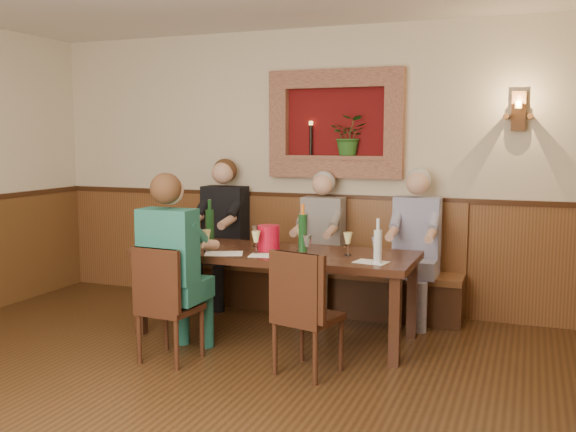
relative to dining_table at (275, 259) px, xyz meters
name	(u,v)px	position (x,y,z in m)	size (l,w,h in m)	color
ground_plane	(161,423)	(0.00, -1.85, -0.68)	(6.00, 6.00, 0.00)	#351F0E
room_shell	(153,107)	(0.00, -1.85, 1.21)	(6.04, 6.04, 2.82)	beige
wainscoting	(159,329)	(0.00, -1.85, -0.09)	(6.02, 6.02, 1.15)	brown
wall_niche	(339,128)	(0.24, 1.09, 1.13)	(1.36, 0.30, 1.06)	#5C0D0D
wall_sconce	(518,112)	(1.90, 1.08, 1.27)	(0.25, 0.20, 0.35)	brown
dining_table	(275,259)	(0.00, 0.00, 0.00)	(2.40, 0.90, 0.75)	#361C10
bench	(310,277)	(0.00, 0.94, -0.35)	(3.00, 0.45, 1.11)	#381E0F
chair_near_left	(169,327)	(-0.53, -0.87, -0.41)	(0.43, 0.43, 0.91)	#361C10
chair_near_right	(307,338)	(0.55, -0.75, -0.41)	(0.50, 0.50, 0.92)	#361C10
person_bench_left	(221,244)	(-0.94, 0.84, -0.05)	(0.45, 0.55, 1.50)	black
person_bench_mid	(320,255)	(0.14, 0.84, -0.10)	(0.41, 0.50, 1.39)	#544F4D
person_bench_right	(415,260)	(1.05, 0.84, -0.08)	(0.42, 0.52, 1.44)	navy
person_chair_front	(175,281)	(-0.53, -0.78, -0.07)	(0.43, 0.53, 1.46)	#1A4A5B
spittoon_bucket	(269,238)	(-0.06, 0.00, 0.18)	(0.19, 0.19, 0.22)	red
wine_bottle_green_a	(303,232)	(0.23, 0.05, 0.24)	(0.10, 0.10, 0.41)	#19471E
wine_bottle_green_b	(210,226)	(-0.68, 0.11, 0.24)	(0.09, 0.09, 0.41)	#19471E
water_bottle	(378,246)	(0.95, -0.24, 0.22)	(0.08, 0.08, 0.35)	silver
tasting_sheet_a	(185,248)	(-0.79, -0.15, 0.08)	(0.29, 0.21, 0.00)	white
tasting_sheet_b	(266,255)	(0.01, -0.23, 0.08)	(0.27, 0.19, 0.00)	white
tasting_sheet_c	(371,262)	(0.89, -0.21, 0.08)	(0.25, 0.18, 0.00)	white
tasting_sheet_d	(224,253)	(-0.35, -0.28, 0.08)	(0.31, 0.22, 0.00)	white
wine_glass_0	(301,239)	(0.19, 0.12, 0.17)	(0.08, 0.08, 0.19)	#FFF898
wine_glass_1	(376,248)	(0.90, -0.11, 0.17)	(0.08, 0.08, 0.19)	white
wine_glass_2	(348,244)	(0.64, 0.02, 0.17)	(0.08, 0.08, 0.19)	#FFF898
wine_glass_3	(207,241)	(-0.52, -0.26, 0.17)	(0.08, 0.08, 0.19)	#FFF898
wine_glass_4	(166,236)	(-0.98, -0.16, 0.17)	(0.08, 0.08, 0.19)	#FFF898
wine_glass_5	(256,236)	(-0.24, 0.16, 0.17)	(0.08, 0.08, 0.19)	white
wine_glass_6	(308,247)	(0.38, -0.23, 0.17)	(0.08, 0.08, 0.19)	white
wine_glass_7	(256,242)	(-0.10, -0.18, 0.17)	(0.08, 0.08, 0.19)	#FFF898
wine_glass_8	(209,234)	(-0.69, 0.12, 0.17)	(0.08, 0.08, 0.19)	white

